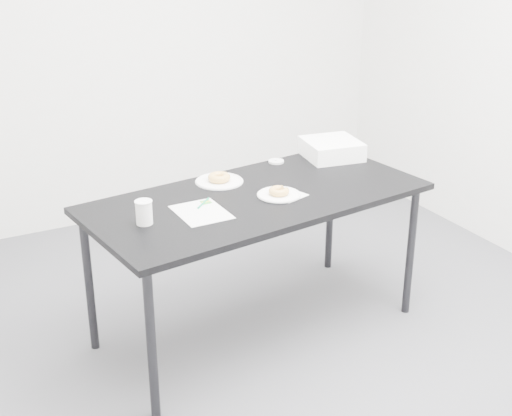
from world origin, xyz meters
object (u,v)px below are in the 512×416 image
scorecard (201,212)px  pen (203,203)px  donut_near (279,191)px  donut_far (219,177)px  table (257,206)px  plate_far (219,181)px  bakery_box (331,149)px  plate_near (279,195)px  coffee_cup (144,212)px

scorecard → pen: 0.10m
donut_near → donut_far: bearing=119.8°
table → plate_far: 0.28m
table → bakery_box: size_ratio=5.96×
table → donut_far: donut_far is taller
scorecard → donut_far: (0.25, 0.33, 0.03)m
plate_near → donut_far: bearing=119.8°
plate_far → donut_far: bearing=0.0°
scorecard → donut_near: 0.43m
pen → plate_near: 0.39m
coffee_cup → bakery_box: coffee_cup is taller
donut_near → coffee_cup: 0.71m
plate_near → bakery_box: bearing=34.5°
scorecard → bakery_box: size_ratio=0.95×
scorecard → donut_far: bearing=52.3°
donut_near → plate_far: (-0.18, 0.32, -0.02)m
pen → bakery_box: (0.95, 0.31, 0.04)m
table → plate_far: size_ratio=7.13×
scorecard → donut_near: size_ratio=2.77×
scorecard → plate_far: 0.41m
scorecard → coffee_cup: coffee_cup is taller
pen → bakery_box: bearing=-25.4°
table → coffee_cup: 0.63m
table → bakery_box: 0.74m
pen → plate_near: bearing=-54.8°
plate_near → coffee_cup: (-0.71, -0.01, 0.05)m
donut_far → table: bearing=-70.7°
bakery_box → plate_far: bearing=-165.8°
plate_near → plate_far: 0.37m
coffee_cup → table: bearing=7.0°
donut_far → plate_near: bearing=-60.2°
donut_near → plate_far: size_ratio=0.41×
pen → donut_near: 0.39m
scorecard → plate_near: 0.43m
pen → donut_far: donut_far is taller
scorecard → plate_far: (0.25, 0.33, 0.00)m
donut_far → bakery_box: bakery_box is taller
table → scorecard: bearing=-175.0°
scorecard → plate_near: plate_near is taller
plate_far → coffee_cup: bearing=-147.9°
donut_near → bakery_box: bakery_box is taller
scorecard → donut_far: size_ratio=2.41×
donut_near → bakery_box: 0.69m
plate_far → donut_far: donut_far is taller
table → scorecard: size_ratio=6.31×
donut_near → donut_far: (-0.18, 0.32, 0.00)m
table → coffee_cup: size_ratio=15.88×
table → plate_far: plate_far is taller
table → plate_near: bearing=-41.2°
table → donut_near: size_ratio=17.45×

